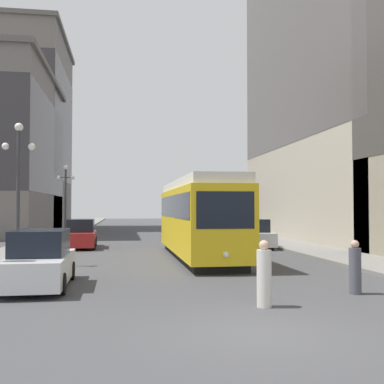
{
  "coord_description": "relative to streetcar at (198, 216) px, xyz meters",
  "views": [
    {
      "loc": [
        -2.7,
        -9.09,
        2.53
      ],
      "look_at": [
        0.31,
        11.07,
        3.22
      ],
      "focal_mm": 43.37,
      "sensor_mm": 36.0,
      "label": 1
    }
  ],
  "objects": [
    {
      "name": "sidewalk_left",
      "position": [
        -9.29,
        26.1,
        -2.03
      ],
      "size": [
        3.3,
        120.0,
        0.15
      ],
      "primitive_type": "cube",
      "color": "gray",
      "rests_on": "ground"
    },
    {
      "name": "parked_car_left_mid",
      "position": [
        -6.35,
        6.91,
        -1.26
      ],
      "size": [
        1.99,
        4.79,
        1.82
      ],
      "rotation": [
        0.0,
        0.0,
        0.03
      ],
      "color": "black",
      "rests_on": "ground"
    },
    {
      "name": "lamp_post_left_near",
      "position": [
        -8.25,
        -2.03,
        2.0
      ],
      "size": [
        1.41,
        0.36,
        6.08
      ],
      "color": "#333338",
      "rests_on": "sidewalk_left"
    },
    {
      "name": "lamp_post_left_far",
      "position": [
        -8.25,
        14.76,
        1.82
      ],
      "size": [
        1.41,
        0.36,
        5.77
      ],
      "color": "#333338",
      "rests_on": "sidewalk_left"
    },
    {
      "name": "building_left_midblock",
      "position": [
        -17.79,
        35.71,
        9.96
      ],
      "size": [
        14.3,
        17.48,
        23.43
      ],
      "color": "slate",
      "rests_on": "ground"
    },
    {
      "name": "ground_plane",
      "position": [
        -1.05,
        -13.9,
        -2.1
      ],
      "size": [
        200.0,
        200.0,
        0.0
      ],
      "primitive_type": "plane",
      "color": "#424244"
    },
    {
      "name": "sidewalk_right",
      "position": [
        7.2,
        26.1,
        -2.03
      ],
      "size": [
        3.3,
        120.0,
        0.15
      ],
      "primitive_type": "cube",
      "color": "gray",
      "rests_on": "ground"
    },
    {
      "name": "pedestrian_crossing_far",
      "position": [
        -0.16,
        -11.51,
        -1.31
      ],
      "size": [
        0.38,
        0.38,
        1.7
      ],
      "rotation": [
        0.0,
        0.0,
        5.01
      ],
      "color": "beige",
      "rests_on": "ground"
    },
    {
      "name": "transit_bus",
      "position": [
        3.02,
        18.19,
        -0.15
      ],
      "size": [
        2.66,
        11.74,
        3.45
      ],
      "rotation": [
        0.0,
        0.0,
        0.01
      ],
      "color": "black",
      "rests_on": "ground"
    },
    {
      "name": "parked_car_right_far",
      "position": [
        4.26,
        5.39,
        -1.26
      ],
      "size": [
        2.04,
        4.72,
        1.82
      ],
      "rotation": [
        0.0,
        0.0,
        3.19
      ],
      "color": "black",
      "rests_on": "ground"
    },
    {
      "name": "streetcar",
      "position": [
        0.0,
        0.0,
        0.0
      ],
      "size": [
        2.7,
        12.5,
        3.89
      ],
      "rotation": [
        0.0,
        0.0,
        0.01
      ],
      "color": "black",
      "rests_on": "ground"
    },
    {
      "name": "parked_car_left_near",
      "position": [
        -6.35,
        -7.63,
        -1.26
      ],
      "size": [
        1.94,
        4.65,
        1.82
      ],
      "rotation": [
        0.0,
        0.0,
        0.01
      ],
      "color": "black",
      "rests_on": "ground"
    },
    {
      "name": "pedestrian_crossing_near",
      "position": [
        3.02,
        -10.19,
        -1.37
      ],
      "size": [
        0.35,
        0.35,
        1.58
      ],
      "rotation": [
        0.0,
        0.0,
        3.49
      ],
      "color": "#4C4C56",
      "rests_on": "ground"
    },
    {
      "name": "building_right_corner",
      "position": [
        15.96,
        11.06,
        13.45
      ],
      "size": [
        14.82,
        24.03,
        30.16
      ],
      "color": "#B2A893",
      "rests_on": "ground"
    }
  ]
}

